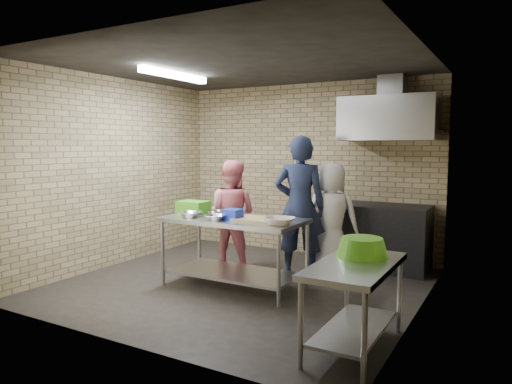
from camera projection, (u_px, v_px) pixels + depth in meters
floor at (241, 284)px, 5.82m from camera, size 4.20×4.20×0.00m
ceiling at (240, 64)px, 5.55m from camera, size 4.20×4.20×0.00m
back_wall at (306, 169)px, 7.41m from camera, size 4.20×0.06×2.70m
front_wall at (118, 191)px, 3.95m from camera, size 4.20×0.06×2.70m
left_wall at (117, 172)px, 6.72m from camera, size 0.06×4.00×2.70m
right_wall at (420, 184)px, 4.65m from camera, size 0.06×4.00×2.70m
prep_table at (234, 253)px, 5.68m from camera, size 1.71×0.86×0.86m
side_counter at (354, 306)px, 3.94m from camera, size 0.60×1.20×0.75m
stove at (384, 237)px, 6.53m from camera, size 1.20×0.70×0.90m
range_hood at (389, 118)px, 6.41m from camera, size 1.30×0.60×0.60m
hood_duct at (392, 86)px, 6.50m from camera, size 0.35×0.30×0.30m
wall_shelf at (414, 132)px, 6.45m from camera, size 0.80×0.20×0.04m
fluorescent_fixture at (175, 75)px, 6.04m from camera, size 0.10×1.25×0.08m
green_crate at (193, 207)px, 6.08m from camera, size 0.38×0.29×0.15m
blue_tub at (233, 214)px, 5.52m from camera, size 0.19×0.19×0.12m
cutting_board at (258, 219)px, 5.45m from camera, size 0.52×0.40×0.03m
mixing_bowl_a at (191, 214)px, 5.71m from camera, size 0.31×0.31×0.07m
mixing_bowl_b at (216, 213)px, 5.83m from camera, size 0.23×0.23×0.06m
mixing_bowl_c at (217, 217)px, 5.50m from camera, size 0.28×0.28×0.06m
ceramic_bowl at (280, 221)px, 5.16m from camera, size 0.38×0.38×0.08m
green_basin at (362, 247)px, 4.12m from camera, size 0.46×0.46×0.17m
bottle_red at (395, 124)px, 6.56m from camera, size 0.07×0.07×0.18m
man_navy at (300, 206)px, 6.15m from camera, size 0.78×0.64×1.86m
woman_pink at (231, 215)px, 6.54m from camera, size 0.83×0.69×1.53m
woman_white at (331, 218)px, 6.25m from camera, size 0.77×0.54×1.51m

